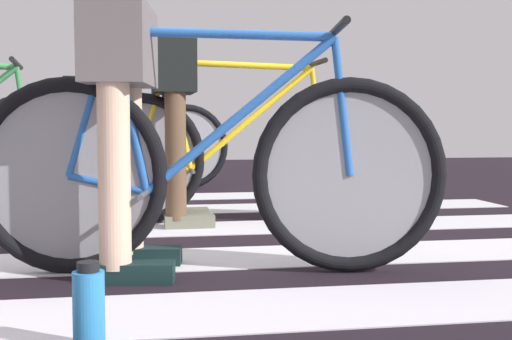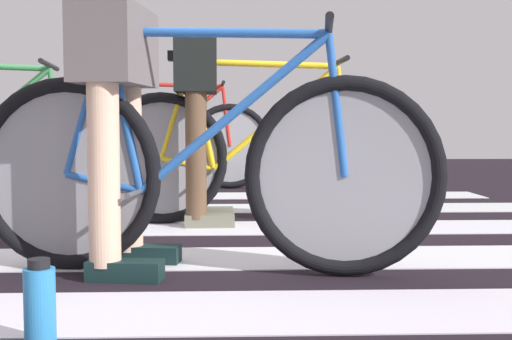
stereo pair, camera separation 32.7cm
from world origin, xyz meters
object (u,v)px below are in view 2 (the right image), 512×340
bicycle_1_of_4 (201,168)px  cyclist_1_of_4 (117,102)px  water_bottle (40,304)px  bicycle_2_of_4 (255,153)px  bicycle_4_of_4 (168,143)px  cyclist_2_of_4 (197,106)px

bicycle_1_of_4 → cyclist_1_of_4: 0.39m
cyclist_1_of_4 → water_bottle: cyclist_1_of_4 is taller
bicycle_2_of_4 → cyclist_1_of_4: bearing=-116.9°
bicycle_1_of_4 → bicycle_2_of_4: 1.21m
bicycle_1_of_4 → bicycle_4_of_4: (-0.43, 3.08, 0.00)m
bicycle_4_of_4 → bicycle_1_of_4: bearing=-84.7°
bicycle_1_of_4 → cyclist_2_of_4: cyclist_2_of_4 is taller
bicycle_2_of_4 → cyclist_2_of_4: 0.40m
bicycle_1_of_4 → bicycle_4_of_4: 3.11m
bicycle_1_of_4 → cyclist_1_of_4: bearing=180.0°
bicycle_4_of_4 → water_bottle: 3.85m
bicycle_2_of_4 → bicycle_4_of_4: bearing=107.5°
cyclist_1_of_4 → bicycle_4_of_4: cyclist_1_of_4 is taller
bicycle_1_of_4 → water_bottle: bicycle_1_of_4 is taller
bicycle_1_of_4 → bicycle_2_of_4: size_ratio=0.99×
water_bottle → cyclist_1_of_4: bearing=86.2°
cyclist_1_of_4 → bicycle_1_of_4: bearing=-0.0°
bicycle_2_of_4 → bicycle_4_of_4: (-0.66, 1.90, 0.00)m
cyclist_2_of_4 → water_bottle: 2.03m
bicycle_1_of_4 → bicycle_4_of_4: bearing=105.6°
cyclist_2_of_4 → cyclist_1_of_4: bearing=-103.0°
cyclist_2_of_4 → bicycle_4_of_4: bearing=98.8°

